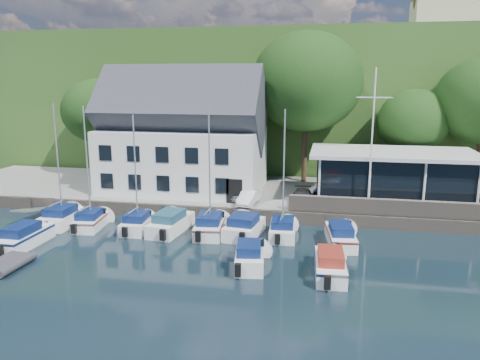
{
  "coord_description": "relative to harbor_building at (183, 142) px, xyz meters",
  "views": [
    {
      "loc": [
        5.91,
        -23.26,
        10.92
      ],
      "look_at": [
        -0.35,
        9.0,
        3.73
      ],
      "focal_mm": 35.0,
      "sensor_mm": 36.0,
      "label": 1
    }
  ],
  "objects": [
    {
      "name": "car_white",
      "position": [
        6.67,
        -4.02,
        -3.79
      ],
      "size": [
        1.53,
        3.49,
        1.12
      ],
      "primitive_type": "imported",
      "rotation": [
        0.0,
        0.0,
        -0.1
      ],
      "color": "silver",
      "rests_on": "quay"
    },
    {
      "name": "boat_r1_1",
      "position": [
        -4.33,
        -9.17,
        -1.15
      ],
      "size": [
        2.54,
        5.44,
        8.41
      ],
      "primitive_type": null,
      "rotation": [
        0.0,
        0.0,
        0.13
      ],
      "color": "white",
      "rests_on": "ground"
    },
    {
      "name": "boat_r1_0",
      "position": [
        -6.76,
        -9.0,
        -0.71
      ],
      "size": [
        2.27,
        5.8,
        9.28
      ],
      "primitive_type": null,
      "rotation": [
        0.0,
        0.0,
        0.01
      ],
      "color": "white",
      "rests_on": "ground"
    },
    {
      "name": "tree_2",
      "position": [
        2.74,
        6.28,
        0.8
      ],
      "size": [
        7.54,
        7.54,
        10.3
      ],
      "primitive_type": null,
      "color": "black",
      "rests_on": "quay"
    },
    {
      "name": "quay_face",
      "position": [
        7.0,
        -5.5,
        -4.85
      ],
      "size": [
        60.0,
        0.3,
        1.0
      ],
      "primitive_type": "cube",
      "color": "#6A6055",
      "rests_on": "ground"
    },
    {
      "name": "boat_r1_2",
      "position": [
        -0.61,
        -9.18,
        -1.03
      ],
      "size": [
        2.19,
        5.27,
        8.63
      ],
      "primitive_type": null,
      "rotation": [
        0.0,
        0.0,
        0.06
      ],
      "color": "white",
      "rests_on": "ground"
    },
    {
      "name": "field_patch",
      "position": [
        15.0,
        53.5,
        10.8
      ],
      "size": [
        50.0,
        30.0,
        0.3
      ],
      "primitive_type": "cube",
      "color": "#565E2F",
      "rests_on": "hillside"
    },
    {
      "name": "tree_0",
      "position": [
        -10.66,
        4.85,
        0.59
      ],
      "size": [
        7.23,
        7.23,
        9.88
      ],
      "primitive_type": null,
      "color": "black",
      "rests_on": "quay"
    },
    {
      "name": "boat_r2_0",
      "position": [
        -6.7,
        -13.61,
        -4.57
      ],
      "size": [
        1.89,
        6.43,
        1.55
      ],
      "primitive_type": null,
      "rotation": [
        0.0,
        0.0,
        -0.01
      ],
      "color": "white",
      "rests_on": "ground"
    },
    {
      "name": "tree_1",
      "position": [
        -3.5,
        5.22,
        0.04
      ],
      "size": [
        6.43,
        6.43,
        8.79
      ],
      "primitive_type": null,
      "color": "black",
      "rests_on": "quay"
    },
    {
      "name": "dinghy_1",
      "position": [
        -5.33,
        -17.23,
        -4.98
      ],
      "size": [
        1.98,
        3.22,
        0.74
      ],
      "primitive_type": null,
      "rotation": [
        0.0,
        0.0,
        -0.02
      ],
      "color": "#36363A",
      "rests_on": "ground"
    },
    {
      "name": "quay",
      "position": [
        7.0,
        1.0,
        -4.85
      ],
      "size": [
        60.0,
        13.0,
        1.0
      ],
      "primitive_type": "cube",
      "color": "gray",
      "rests_on": "ground"
    },
    {
      "name": "harbor_building",
      "position": [
        0.0,
        0.0,
        0.0
      ],
      "size": [
        14.4,
        8.2,
        8.7
      ],
      "primitive_type": null,
      "color": "silver",
      "rests_on": "quay"
    },
    {
      "name": "car_dgrey",
      "position": [
        10.9,
        -3.27,
        -3.78
      ],
      "size": [
        1.72,
        3.99,
        1.14
      ],
      "primitive_type": "imported",
      "rotation": [
        0.0,
        0.0,
        0.03
      ],
      "color": "#2A292E",
      "rests_on": "quay"
    },
    {
      "name": "ground",
      "position": [
        7.0,
        -16.5,
        -5.35
      ],
      "size": [
        180.0,
        180.0,
        0.0
      ],
      "primitive_type": "plane",
      "color": "black",
      "rests_on": "ground"
    },
    {
      "name": "boat_r1_3",
      "position": [
        1.81,
        -8.89,
        -4.56
      ],
      "size": [
        2.82,
        6.76,
        1.57
      ],
      "primitive_type": null,
      "rotation": [
        0.0,
        0.0,
        -0.12
      ],
      "color": "white",
      "rests_on": "ground"
    },
    {
      "name": "club_pavilion",
      "position": [
        18.0,
        -0.5,
        -2.3
      ],
      "size": [
        13.2,
        7.2,
        4.1
      ],
      "primitive_type": null,
      "color": "black",
      "rests_on": "quay"
    },
    {
      "name": "car_blue",
      "position": [
        12.38,
        -2.88,
        -3.74
      ],
      "size": [
        2.03,
        3.77,
        1.22
      ],
      "primitive_type": "imported",
      "rotation": [
        0.0,
        0.0,
        -0.18
      ],
      "color": "#2F3B90",
      "rests_on": "quay"
    },
    {
      "name": "boat_r2_4",
      "position": [
        13.2,
        -14.48,
        -4.59
      ],
      "size": [
        2.13,
        6.26,
        1.51
      ],
      "primitive_type": null,
      "rotation": [
        0.0,
        0.0,
        0.05
      ],
      "color": "white",
      "rests_on": "ground"
    },
    {
      "name": "tree_3",
      "position": [
        10.52,
        5.32,
        2.79
      ],
      "size": [
        10.45,
        10.45,
        14.28
      ],
      "primitive_type": null,
      "color": "black",
      "rests_on": "quay"
    },
    {
      "name": "farmhouse",
      "position": [
        29.0,
        35.5,
        14.75
      ],
      "size": [
        10.4,
        7.0,
        8.2
      ],
      "primitive_type": null,
      "color": "beige",
      "rests_on": "hillside"
    },
    {
      "name": "boat_r1_6",
      "position": [
        9.9,
        -8.54,
        -1.1
      ],
      "size": [
        2.26,
        5.43,
        8.5
      ],
      "primitive_type": null,
      "rotation": [
        0.0,
        0.0,
        0.06
      ],
      "color": "white",
      "rests_on": "ground"
    },
    {
      "name": "boat_r2_3",
      "position": [
        8.51,
        -14.15,
        -4.59
      ],
      "size": [
        2.56,
        5.5,
        1.52
      ],
      "primitive_type": null,
      "rotation": [
        0.0,
        0.0,
        0.15
      ],
      "color": "white",
      "rests_on": "ground"
    },
    {
      "name": "boat_r1_4",
      "position": [
        4.75,
        -8.87,
        -0.73
      ],
      "size": [
        2.63,
        6.27,
        9.23
      ],
      "primitive_type": null,
      "rotation": [
        0.0,
        0.0,
        0.1
      ],
      "color": "white",
      "rests_on": "ground"
    },
    {
      "name": "flagpole",
      "position": [
        15.93,
        -4.28,
        0.98
      ],
      "size": [
        2.56,
        0.2,
        10.67
      ],
      "primitive_type": null,
      "color": "silver",
      "rests_on": "quay"
    },
    {
      "name": "car_silver",
      "position": [
        6.07,
        -2.62,
        -3.78
      ],
      "size": [
        2.01,
        3.56,
        1.14
      ],
      "primitive_type": "imported",
      "rotation": [
        0.0,
        0.0,
        -0.21
      ],
      "color": "#ADADB2",
      "rests_on": "quay"
    },
    {
      "name": "boat_r1_7",
      "position": [
        13.86,
        -9.16,
        -4.63
      ],
      "size": [
        2.57,
        6.57,
        1.43
      ],
      "primitive_type": null,
      "rotation": [
        0.0,
        0.0,
        0.12
      ],
      "color": "white",
      "rests_on": "ground"
    },
    {
      "name": "tree_4",
      "position": [
        20.44,
        6.06,
        0.13
      ],
      "size": [
        6.56,
        6.56,
        8.97
      ],
      "primitive_type": null,
      "color": "black",
      "rests_on": "quay"
    },
    {
      "name": "gangway",
      "position": [
        -9.5,
        -7.5,
        -5.35
      ],
      "size": [
        1.2,
        6.0,
        1.4
      ],
      "primitive_type": null,
      "color": "silver",
      "rests_on": "ground"
    },
    {
      "name": "seawall",
      "position": [
        19.0,
        -5.1,
        -3.75
      ],
      "size": [
        18.0,
        0.5,
        1.2
      ],
      "primitive_type": "cube",
      "color": "#6A6055",
      "rests_on": "quay"
    },
    {
      "name": "hillside",
      "position": [
        7.0,
        45.5,
        2.65
      ],
      "size": [
        160.0,
        75.0,
        16.0
      ],
      "primitive_type": "cube",
      "color": "#304E1D",
      "rests_on": "ground"
    },
    {
      "name": "boat_r1_5",
      "position": [
        7.2,
        -8.81,
        -4.57
      ],
      "size": [
        2.97,
        5.9,
        1.56
      ],
      "primitive_type": null,
      "rotation": [
        0.0,
        0.0,
        -0.12
      ],
      "color": "white",
      "rests_on": "ground"
    }
  ]
}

